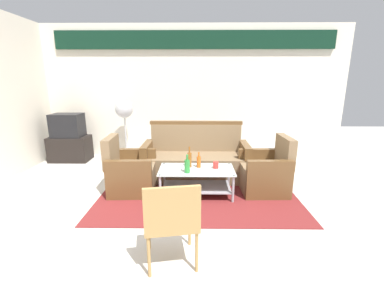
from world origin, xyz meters
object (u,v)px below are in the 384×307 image
at_px(bottle_green, 187,166).
at_px(tv_stand, 70,148).
at_px(couch, 196,160).
at_px(bottle_brown, 189,159).
at_px(wicker_chair, 171,218).
at_px(armchair_right, 265,173).
at_px(coffee_table, 197,178).
at_px(pedestal_fan, 124,113).
at_px(armchair_left, 131,173).
at_px(bottle_orange, 199,162).
at_px(television, 68,125).
at_px(cup, 216,165).

xyz_separation_m(bottle_green, tv_stand, (-2.56, 1.94, -0.25)).
relative_size(couch, bottle_brown, 5.75).
bearing_deg(tv_stand, wicker_chair, -54.03).
relative_size(armchair_right, coffee_table, 0.77).
relative_size(bottle_green, pedestal_fan, 0.21).
relative_size(bottle_brown, wicker_chair, 0.37).
bearing_deg(armchair_right, couch, 60.52).
xyz_separation_m(armchair_left, coffee_table, (1.02, -0.16, -0.02)).
xyz_separation_m(bottle_orange, pedestal_fan, (-1.53, 1.75, 0.51)).
height_order(couch, coffee_table, couch).
height_order(armchair_left, television, television).
bearing_deg(wicker_chair, armchair_left, 104.21).
distance_m(couch, armchair_right, 1.22).
distance_m(armchair_left, bottle_brown, 0.95).
xyz_separation_m(armchair_left, bottle_green, (0.89, -0.31, 0.22)).
xyz_separation_m(coffee_table, bottle_orange, (0.03, 0.08, 0.23)).
relative_size(bottle_green, wicker_chair, 0.31).
xyz_separation_m(bottle_orange, tv_stand, (-2.72, 1.70, -0.24)).
xyz_separation_m(couch, pedestal_fan, (-1.49, 1.08, 0.70)).
distance_m(bottle_brown, wicker_chair, 1.71).
relative_size(armchair_left, bottle_orange, 3.61).
xyz_separation_m(couch, coffee_table, (0.01, -0.75, -0.04)).
height_order(coffee_table, television, television).
relative_size(bottle_green, television, 0.44).
xyz_separation_m(bottle_green, bottle_brown, (0.03, 0.25, 0.02)).
distance_m(pedestal_fan, wicker_chair, 3.70).
bearing_deg(couch, pedestal_fan, -35.59).
distance_m(couch, bottle_green, 0.93).
bearing_deg(television, couch, 159.20).
relative_size(bottle_brown, tv_stand, 0.39).
xyz_separation_m(armchair_right, bottle_orange, (-1.03, -0.10, 0.21)).
bearing_deg(armchair_right, tv_stand, 65.32).
relative_size(bottle_orange, pedestal_fan, 0.19).
distance_m(cup, wicker_chair, 1.73).
bearing_deg(coffee_table, couch, 90.81).
height_order(bottle_brown, wicker_chair, wicker_chair).
relative_size(bottle_brown, pedestal_fan, 0.25).
bearing_deg(bottle_brown, television, 146.82).
xyz_separation_m(bottle_orange, wicker_chair, (-0.26, -1.69, -0.00)).
bearing_deg(armchair_left, wicker_chair, 21.36).
relative_size(bottle_green, tv_stand, 0.33).
bearing_deg(wicker_chair, bottle_orange, 71.25).
relative_size(bottle_green, cup, 2.64).
relative_size(armchair_left, bottle_brown, 2.71).
bearing_deg(couch, bottle_green, 82.76).
height_order(couch, bottle_orange, couch).
height_order(armchair_left, bottle_brown, armchair_left).
relative_size(couch, armchair_right, 2.12).
bearing_deg(bottle_green, couch, 82.28).
relative_size(pedestal_fan, wicker_chair, 1.51).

